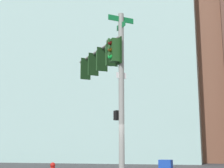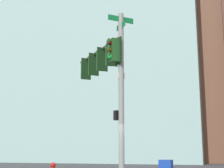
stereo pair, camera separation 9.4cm
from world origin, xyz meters
TOP-DOWN VIEW (x-y plane):
  - signal_pole_assembly at (-0.75, -0.66)m, footprint 4.20×3.86m
  - building_brick_midblock at (-36.17, 5.50)m, footprint 18.48×15.21m

SIDE VIEW (x-z plane):
  - signal_pole_assembly at x=-0.75m, z-range 1.45..8.76m
  - building_brick_midblock at x=-36.17m, z-range 0.00..46.38m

